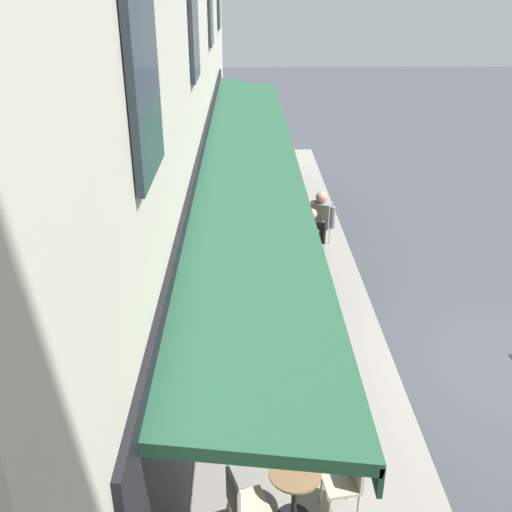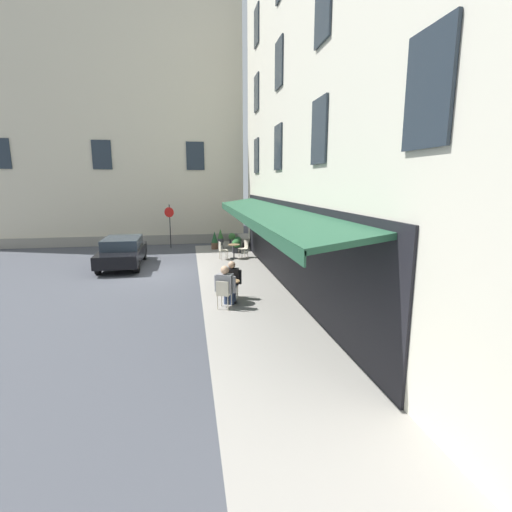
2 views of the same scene
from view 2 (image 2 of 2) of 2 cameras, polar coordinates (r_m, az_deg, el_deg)
name	(u,v)px [view 2 (image 2 of 2)]	position (r m, az deg, el deg)	size (l,w,h in m)	color
ground_plane	(156,273)	(16.77, -14.96, -2.57)	(70.00, 70.00, 0.00)	#42444C
sidewalk_cafe_terrace	(245,290)	(13.70, -1.69, -5.23)	(20.50, 3.20, 0.01)	gray
cafe_building_facade	(426,73)	(15.10, 24.51, 24.09)	(20.00, 10.70, 15.00)	beige
corner_building_facade	(115,131)	(29.90, -20.69, 17.40)	(10.12, 17.00, 15.00)	beige
back_alley_steps	(240,242)	(23.35, -2.40, 2.19)	(2.40, 1.75, 0.60)	gray
cafe_table_near_entrance	(234,249)	(19.27, -3.40, 1.03)	(0.60, 0.60, 0.75)	black
cafe_chair_cream_facing_street	(222,249)	(19.11, -5.22, 1.08)	(0.46, 0.46, 0.91)	beige
cafe_chair_cream_back_row	(245,247)	(19.55, -1.74, 1.35)	(0.51, 0.51, 0.91)	beige
cafe_table_mid_terrace	(230,288)	(12.18, -3.91, -4.95)	(0.60, 0.60, 0.75)	black
cafe_chair_cream_corner_right	(223,292)	(11.60, -4.98, -5.51)	(0.54, 0.54, 0.91)	beige
cafe_chair_cream_by_window	(232,282)	(12.77, -3.62, -3.93)	(0.48, 0.48, 0.91)	beige
seated_patron_in_black	(232,279)	(12.53, -3.73, -3.54)	(0.59, 0.64, 1.29)	navy
seated_companion_in_grey	(226,285)	(11.75, -4.62, -4.43)	(0.67, 0.64, 1.35)	navy
no_parking_sign	(170,218)	(22.83, -13.05, 5.63)	(0.24, 0.55, 2.60)	black
potted_plant_entrance_right	(215,240)	(22.20, -6.33, 2.38)	(0.40, 0.40, 1.06)	brown
potted_plant_mid_terrace	(236,246)	(20.94, -3.00, 1.56)	(0.52, 0.52, 0.77)	#2D2D33
potted_plant_entrance_left	(232,238)	(23.44, -3.68, 2.70)	(0.44, 0.44, 0.78)	#2D2D33
potted_plant_under_sign	(221,237)	(23.72, -5.43, 2.90)	(0.38, 0.38, 1.02)	#4C4C51
potted_plant_by_steps	(238,243)	(22.46, -2.82, 2.04)	(0.46, 0.46, 0.70)	brown
parked_car_black	(122,251)	(18.56, -19.70, 0.69)	(4.31, 1.83, 1.33)	black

